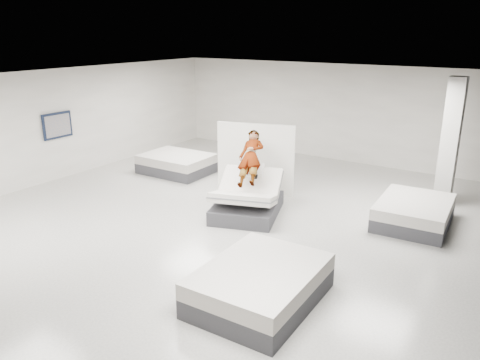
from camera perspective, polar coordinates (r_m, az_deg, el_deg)
The scene contains 10 objects.
room at distance 10.08m, azimuth -3.57°, elevation 2.57°, with size 14.00×14.04×3.20m.
hero_bed at distance 11.20m, azimuth 0.91°, elevation -2.45°, with size 2.00×2.30×1.11m.
person at distance 11.23m, azimuth 1.30°, elevation 1.93°, with size 0.60×0.39×1.65m, color slate.
remote at distance 10.91m, azimuth 1.99°, elevation 0.40°, with size 0.05×0.14×0.03m, color black.
divider_panel at distance 12.54m, azimuth 1.88°, elevation 2.61°, with size 2.10×0.10×1.91m, color white.
flat_bed_right_far at distance 11.40m, azimuth 20.42°, elevation -3.73°, with size 1.63×2.11×0.56m.
flat_bed_right_near at distance 7.79m, azimuth 2.47°, elevation -12.64°, with size 1.72×2.27×0.61m.
flat_bed_left_far at distance 14.65m, azimuth -7.72°, elevation 2.00°, with size 2.10×1.59×0.57m.
column at distance 12.68m, azimuth 24.23°, elevation 4.21°, with size 0.40×0.40×3.20m, color silver.
wall_poster at distance 14.65m, azimuth -21.37°, elevation 6.22°, with size 0.06×0.95×0.75m.
Camera 1 is at (5.87, -7.75, 4.26)m, focal length 35.00 mm.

